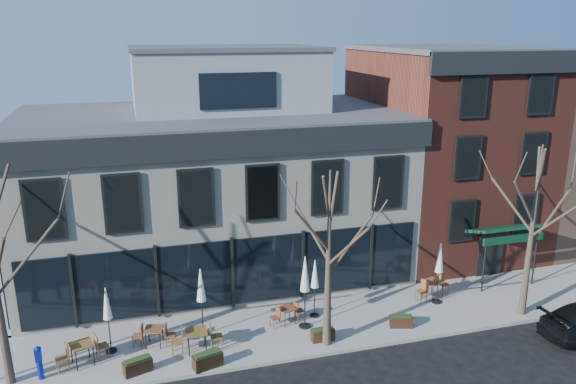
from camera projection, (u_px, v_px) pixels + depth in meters
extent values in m
plane|color=black|center=(233.00, 311.00, 24.90)|extent=(120.00, 120.00, 0.00)
cube|color=gray|center=(318.00, 323.00, 23.75)|extent=(33.50, 4.70, 0.15)
cube|color=silver|center=(213.00, 194.00, 28.40)|extent=(18.00, 10.00, 8.00)
cube|color=#47474C|center=(210.00, 115.00, 27.27)|extent=(18.30, 10.30, 0.30)
cube|color=black|center=(229.00, 145.00, 22.68)|extent=(18.30, 0.25, 1.10)
cube|color=black|center=(6.00, 134.00, 25.00)|extent=(0.25, 10.30, 1.10)
cube|color=black|center=(232.00, 272.00, 24.31)|extent=(17.20, 0.12, 3.00)
cube|color=black|center=(21.00, 260.00, 25.67)|extent=(0.12, 7.50, 3.00)
cube|color=gray|center=(226.00, 80.00, 28.02)|extent=(9.00, 6.50, 3.00)
cube|color=maroon|center=(443.00, 151.00, 31.41)|extent=(8.00, 10.00, 11.00)
cube|color=#47474C|center=(451.00, 49.00, 29.86)|extent=(8.20, 10.20, 0.25)
cube|color=black|center=(512.00, 62.00, 25.26)|extent=(8.20, 0.25, 1.00)
cube|color=#0B311C|center=(504.00, 229.00, 26.74)|extent=(3.20, 1.66, 0.67)
cube|color=black|center=(490.00, 254.00, 27.94)|extent=(1.40, 0.10, 2.50)
cube|color=#8C664C|center=(575.00, 146.00, 35.12)|extent=(12.00, 12.00, 10.00)
cylinder|color=#382B21|center=(28.00, 257.00, 18.85)|extent=(2.23, 0.50, 2.48)
cone|color=#382B21|center=(328.00, 261.00, 21.06)|extent=(0.34, 0.34, 7.04)
cylinder|color=#382B21|center=(351.00, 244.00, 21.33)|extent=(2.00, 0.46, 2.21)
cylinder|color=#382B21|center=(311.00, 231.00, 21.50)|extent=(0.93, 1.84, 1.91)
cylinder|color=#382B21|center=(312.00, 231.00, 20.23)|extent=(1.61, 0.68, 1.97)
cylinder|color=#382B21|center=(347.00, 247.00, 20.15)|extent=(0.93, 1.83, 2.03)
cone|color=#382B21|center=(532.00, 233.00, 23.38)|extent=(0.34, 0.34, 7.48)
cylinder|color=#382B21|center=(551.00, 217.00, 23.66)|extent=(2.12, 0.48, 2.35)
cylinder|color=#382B21|center=(511.00, 205.00, 23.84)|extent=(0.98, 1.94, 2.03)
cylinder|color=#382B21|center=(524.00, 203.00, 22.50)|extent=(1.71, 0.71, 2.09)
cylinder|color=#382B21|center=(559.00, 218.00, 22.40)|extent=(0.98, 1.94, 2.16)
cylinder|color=#0B1992|center=(40.00, 370.00, 19.75)|extent=(0.20, 0.20, 0.70)
cube|color=#0B1992|center=(38.00, 355.00, 19.59)|extent=(0.22, 0.18, 0.50)
cone|color=#0B1992|center=(37.00, 347.00, 19.50)|extent=(0.26, 0.26, 0.12)
cube|color=brown|center=(81.00, 345.00, 20.48)|extent=(0.99, 0.99, 0.04)
cylinder|color=black|center=(76.00, 361.00, 20.18)|extent=(0.04, 0.04, 0.80)
cylinder|color=black|center=(94.00, 356.00, 20.53)|extent=(0.04, 0.04, 0.80)
cylinder|color=black|center=(72.00, 353.00, 20.67)|extent=(0.04, 0.04, 0.80)
cylinder|color=black|center=(89.00, 348.00, 21.02)|extent=(0.04, 0.04, 0.80)
cube|color=brown|center=(154.00, 329.00, 21.75)|extent=(0.83, 0.83, 0.04)
cylinder|color=black|center=(146.00, 341.00, 21.58)|extent=(0.04, 0.04, 0.70)
cylinder|color=black|center=(160.00, 341.00, 21.60)|extent=(0.04, 0.04, 0.70)
cylinder|color=black|center=(149.00, 334.00, 22.10)|extent=(0.04, 0.04, 0.70)
cylinder|color=black|center=(163.00, 333.00, 22.12)|extent=(0.04, 0.04, 0.70)
cube|color=brown|center=(196.00, 331.00, 21.33)|extent=(0.84, 0.84, 0.05)
cylinder|color=black|center=(189.00, 347.00, 21.08)|extent=(0.05, 0.05, 0.83)
cylinder|color=black|center=(206.00, 345.00, 21.22)|extent=(0.05, 0.05, 0.83)
cylinder|color=black|center=(188.00, 338.00, 21.68)|extent=(0.05, 0.05, 0.83)
cylinder|color=black|center=(205.00, 336.00, 21.82)|extent=(0.05, 0.05, 0.83)
cube|color=brown|center=(287.00, 309.00, 23.44)|extent=(0.78, 0.78, 0.04)
cylinder|color=black|center=(285.00, 320.00, 23.19)|extent=(0.04, 0.04, 0.66)
cylinder|color=black|center=(296.00, 317.00, 23.44)|extent=(0.04, 0.04, 0.66)
cylinder|color=black|center=(279.00, 315.00, 23.62)|extent=(0.04, 0.04, 0.66)
cylinder|color=black|center=(289.00, 312.00, 23.87)|extent=(0.04, 0.04, 0.66)
cube|color=brown|center=(433.00, 282.00, 25.62)|extent=(0.96, 0.96, 0.04)
cylinder|color=black|center=(433.00, 294.00, 25.32)|extent=(0.04, 0.04, 0.79)
cylinder|color=black|center=(442.00, 291.00, 25.65)|extent=(0.04, 0.04, 0.79)
cylinder|color=black|center=(423.00, 289.00, 25.82)|extent=(0.04, 0.04, 0.79)
cylinder|color=black|center=(432.00, 286.00, 26.14)|extent=(0.04, 0.04, 0.79)
cylinder|color=black|center=(111.00, 351.00, 21.52)|extent=(0.43, 0.43, 0.06)
cylinder|color=black|center=(109.00, 326.00, 21.23)|extent=(0.05, 0.05, 2.14)
cone|color=silver|center=(107.00, 303.00, 20.96)|extent=(0.35, 0.35, 1.26)
cylinder|color=black|center=(203.00, 334.00, 22.70)|extent=(0.46, 0.46, 0.06)
cylinder|color=black|center=(202.00, 309.00, 22.38)|extent=(0.05, 0.05, 2.32)
cone|color=white|center=(201.00, 285.00, 22.09)|extent=(0.38, 0.38, 1.37)
cylinder|color=black|center=(305.00, 326.00, 23.30)|extent=(0.50, 0.50, 0.07)
cylinder|color=black|center=(305.00, 299.00, 22.96)|extent=(0.06, 0.06, 2.52)
cone|color=silver|center=(305.00, 274.00, 22.64)|extent=(0.41, 0.41, 1.49)
cylinder|color=black|center=(314.00, 315.00, 24.17)|extent=(0.42, 0.42, 0.06)
cylinder|color=black|center=(315.00, 294.00, 23.89)|extent=(0.05, 0.05, 2.08)
cone|color=white|center=(315.00, 274.00, 23.62)|extent=(0.34, 0.34, 1.23)
cylinder|color=black|center=(436.00, 302.00, 25.38)|extent=(0.46, 0.46, 0.06)
cylinder|color=black|center=(438.00, 279.00, 25.07)|extent=(0.05, 0.05, 2.29)
cone|color=white|center=(440.00, 258.00, 24.78)|extent=(0.37, 0.37, 1.35)
cube|color=black|center=(138.00, 366.00, 20.13)|extent=(1.09, 0.70, 0.51)
cube|color=#1E3314|center=(137.00, 360.00, 20.05)|extent=(0.97, 0.59, 0.08)
cube|color=black|center=(208.00, 361.00, 20.45)|extent=(1.15, 0.70, 0.54)
cube|color=#1E3314|center=(207.00, 354.00, 20.37)|extent=(1.03, 0.58, 0.09)
cube|color=#301D10|center=(323.00, 335.00, 22.25)|extent=(0.94, 0.39, 0.46)
cube|color=#1E3314|center=(323.00, 329.00, 22.18)|extent=(0.84, 0.32, 0.07)
cube|color=black|center=(401.00, 322.00, 23.25)|extent=(0.99, 0.62, 0.46)
cube|color=#1E3314|center=(401.00, 316.00, 23.18)|extent=(0.88, 0.53, 0.07)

